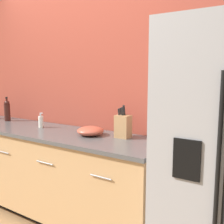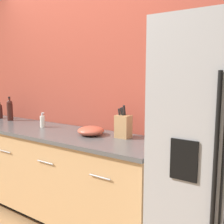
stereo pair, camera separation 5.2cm
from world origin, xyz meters
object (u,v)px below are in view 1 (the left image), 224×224
Objects in this scene: soap_dispenser at (41,122)px; wine_bottle at (7,110)px; knife_block at (123,126)px; mixing_bowl at (90,131)px.

wine_bottle is at bearing 174.60° from soap_dispenser.
wine_bottle is 0.68m from soap_dispenser.
knife_block is 1.18× the size of mixing_bowl.
soap_dispenser is at bearing -175.07° from knife_block.
knife_block is 1.00× the size of wine_bottle.
knife_block is 1.00m from soap_dispenser.
wine_bottle is 1.18× the size of mixing_bowl.
knife_block is 0.33m from mixing_bowl.
soap_dispenser is (-0.99, -0.09, -0.04)m from knife_block.
wine_bottle is at bearing -179.24° from knife_block.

